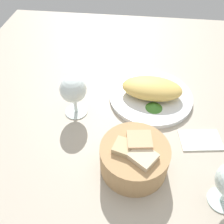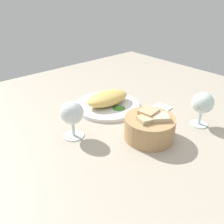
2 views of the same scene
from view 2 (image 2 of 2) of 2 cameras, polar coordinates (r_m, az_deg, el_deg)
The scene contains 8 objects.
ground_plane at distance 92.60cm, azimuth 4.71°, elevation -1.40°, with size 140.00×140.00×2.00cm, color #AFA492.
plate at distance 97.85cm, azimuth -1.06°, elevation 1.57°, with size 26.05×26.05×1.40cm, color white.
omelette at distance 96.40cm, azimuth -1.08°, elevation 3.33°, with size 18.51×10.31×5.25cm, color #DFB95D.
lettuce_garnish at distance 93.84cm, azimuth 1.66°, elevation 1.30°, with size 5.07×5.07×1.45cm, color #3C7A29.
bread_basket at distance 77.90cm, azimuth 9.02°, elevation -3.50°, with size 16.29×16.29×9.50cm.
wine_glass_near at distance 76.68cm, azimuth -9.55°, elevation -0.56°, with size 7.55×7.55×12.59cm.
wine_glass_far at distance 88.01cm, azimuth 20.87°, elevation 1.78°, with size 7.53×7.53×12.43cm.
folded_napkin at distance 97.30cm, azimuth 11.04°, elevation 0.64°, with size 11.00×7.00×0.80cm, color white.
Camera 2 is at (58.30, 55.40, 44.89)cm, focal length 38.18 mm.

